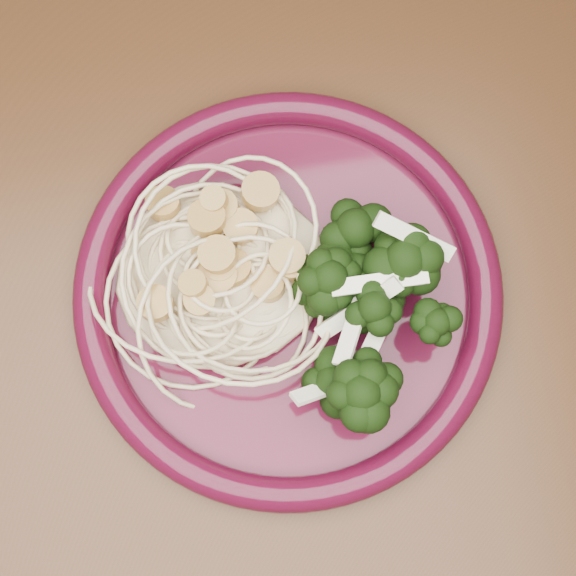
# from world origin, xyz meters

# --- Properties ---
(dining_table) EXTENTS (1.20, 0.80, 0.75)m
(dining_table) POSITION_xyz_m (0.00, 0.00, 0.65)
(dining_table) COLOR #472814
(dining_table) RESTS_ON ground
(dinner_plate) EXTENTS (0.37, 0.37, 0.02)m
(dinner_plate) POSITION_xyz_m (0.09, -0.02, 0.76)
(dinner_plate) COLOR #480E23
(dinner_plate) RESTS_ON dining_table
(spaghetti_pile) EXTENTS (0.18, 0.17, 0.03)m
(spaghetti_pile) POSITION_xyz_m (0.05, -0.00, 0.77)
(spaghetti_pile) COLOR beige
(spaghetti_pile) RESTS_ON dinner_plate
(scallop_cluster) EXTENTS (0.16, 0.16, 0.04)m
(scallop_cluster) POSITION_xyz_m (0.05, -0.00, 0.81)
(scallop_cluster) COLOR tan
(scallop_cluster) RESTS_ON spaghetti_pile
(broccoli_pile) EXTENTS (0.13, 0.16, 0.05)m
(broccoli_pile) POSITION_xyz_m (0.14, -0.04, 0.78)
(broccoli_pile) COLOR black
(broccoli_pile) RESTS_ON dinner_plate
(onion_garnish) EXTENTS (0.09, 0.11, 0.05)m
(onion_garnish) POSITION_xyz_m (0.14, -0.04, 0.81)
(onion_garnish) COLOR white
(onion_garnish) RESTS_ON broccoli_pile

